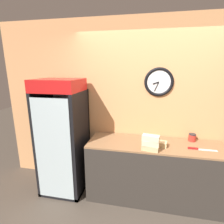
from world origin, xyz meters
The scene contains 9 objects.
wall_back centered at (0.00, 1.19, 1.35)m, with size 5.20×0.10×2.70m.
prep_counter centered at (0.00, 0.85, 0.45)m, with size 1.95×0.59×0.90m.
beverage_cooler centered at (-1.42, 0.86, 0.98)m, with size 0.66×0.66×1.81m.
sandwich_stack_bottom centered at (-0.08, 0.63, 0.93)m, with size 0.24×0.15×0.07m.
sandwich_stack_middle centered at (-0.08, 0.63, 1.00)m, with size 0.23×0.13×0.07m.
sandwich_stack_top centered at (-0.08, 0.63, 1.08)m, with size 0.23×0.14×0.07m.
sandwich_flat_left centered at (0.05, 0.79, 0.93)m, with size 0.23×0.15×0.07m.
chefs_knife centered at (0.56, 0.78, 0.91)m, with size 0.37×0.04×0.02m.
condiment_jar centered at (0.54, 1.07, 0.95)m, with size 0.11×0.11×0.11m.
Camera 1 is at (-0.15, -1.56, 1.97)m, focal length 28.00 mm.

